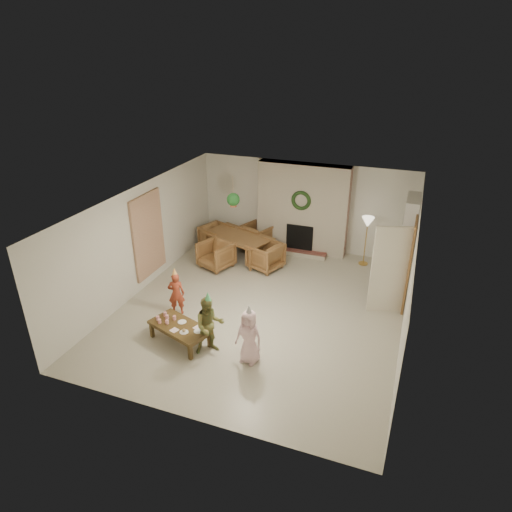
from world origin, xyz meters
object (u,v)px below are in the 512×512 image
at_px(dining_chair_right, 265,256).
at_px(child_pink, 249,337).
at_px(dining_chair_left, 217,238).
at_px(child_red, 176,294).
at_px(coffee_table_top, 180,327).
at_px(dining_chair_far, 257,237).
at_px(dining_table, 237,246).
at_px(dining_chair_near, 216,255).
at_px(child_plaid, 209,325).

distance_m(dining_chair_right, child_pink, 3.82).
xyz_separation_m(dining_chair_left, child_red, (0.61, -3.37, 0.13)).
bearing_deg(child_red, coffee_table_top, 99.51).
distance_m(dining_chair_far, dining_chair_right, 1.30).
xyz_separation_m(dining_table, dining_chair_far, (0.29, 0.76, 0.03)).
relative_size(dining_chair_near, child_red, 0.80).
bearing_deg(coffee_table_top, child_red, 141.33).
relative_size(dining_chair_near, child_plaid, 0.67).
xyz_separation_m(dining_table, child_pink, (1.92, -4.06, 0.22)).
bearing_deg(coffee_table_top, child_plaid, 13.68).
distance_m(dining_chair_far, child_pink, 5.08).
bearing_deg(child_red, dining_chair_far, -119.26).
bearing_deg(dining_chair_far, child_pink, 129.77).
height_order(dining_chair_right, child_pink, child_pink).
distance_m(dining_chair_far, child_plaid, 4.87).
bearing_deg(child_pink, coffee_table_top, -173.31).
bearing_deg(child_red, dining_chair_right, -134.66).
bearing_deg(dining_table, child_red, -71.59).
bearing_deg(child_plaid, dining_chair_near, 77.39).
height_order(coffee_table_top, child_plaid, child_plaid).
relative_size(dining_chair_near, dining_chair_far, 1.00).
bearing_deg(dining_chair_right, dining_chair_far, -128.66).
height_order(dining_chair_near, child_plaid, child_plaid).
bearing_deg(dining_chair_near, dining_table, 90.00).
bearing_deg(dining_chair_left, dining_chair_right, -90.00).
relative_size(dining_table, dining_chair_far, 2.34).
xyz_separation_m(dining_chair_near, dining_chair_left, (-0.46, 1.05, 0.00)).
distance_m(dining_chair_near, child_pink, 3.97).
xyz_separation_m(child_red, child_plaid, (1.26, -0.96, 0.10)).
bearing_deg(dining_chair_left, dining_chair_far, -45.00).
distance_m(coffee_table_top, child_red, 1.07).
distance_m(child_red, child_pink, 2.28).
distance_m(dining_chair_far, coffee_table_top, 4.74).
bearing_deg(dining_chair_far, child_plaid, 120.82).
distance_m(dining_chair_far, dining_chair_left, 1.15).
distance_m(dining_table, dining_chair_left, 0.81).
bearing_deg(dining_chair_near, dining_chair_left, 135.00).
bearing_deg(child_pink, dining_chair_left, 131.27).
relative_size(dining_chair_near, child_pink, 0.73).
bearing_deg(dining_chair_left, child_pink, -127.30).
bearing_deg(child_plaid, dining_table, 69.63).
distance_m(dining_chair_near, dining_chair_left, 1.15).
bearing_deg(dining_chair_near, dining_chair_far, 90.00).
distance_m(child_red, child_plaid, 1.59).
height_order(dining_table, coffee_table_top, dining_table).
distance_m(dining_chair_right, child_plaid, 3.69).
distance_m(dining_table, dining_chair_near, 0.81).
relative_size(dining_chair_near, coffee_table_top, 0.64).
relative_size(dining_chair_far, child_pink, 0.73).
height_order(child_red, child_plaid, child_plaid).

